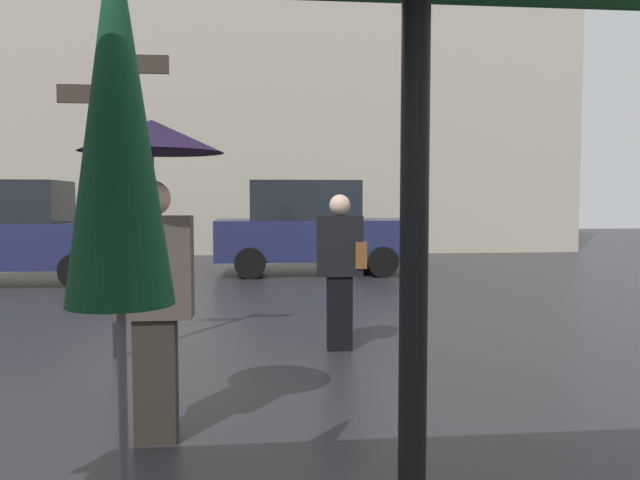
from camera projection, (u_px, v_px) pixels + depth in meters
The scene contains 7 objects.
folded_patio_umbrella_near at pixel (117, 128), 2.41m from camera, with size 0.42×0.42×2.69m.
pedestrian_with_umbrella at pixel (153, 203), 4.04m from camera, with size 0.92×0.92×2.10m.
pedestrian_with_bag at pixel (341, 262), 6.61m from camera, with size 0.51×0.24×1.65m.
parked_car_left at pixel (310, 227), 13.57m from camera, with size 4.18×1.98×1.99m.
parked_car_right at pixel (8, 232), 11.80m from camera, with size 4.33×1.83×1.95m.
street_signpost at pixel (114, 167), 6.24m from camera, with size 1.08×0.08×3.18m.
building_block at pixel (269, 18), 19.09m from camera, with size 18.65×2.77×14.20m, color #B2A893.
Camera 1 is at (-0.39, -2.77, 1.59)m, focal length 35.24 mm.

